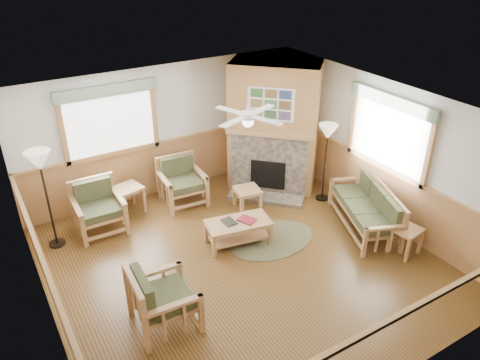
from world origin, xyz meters
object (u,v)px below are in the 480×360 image
end_table_chairs (129,199)px  end_table_sofa (405,241)px  armchair_left (164,297)px  floor_lamp_right (325,163)px  coffee_table (238,232)px  floor_lamp_left (48,200)px  armchair_back_left (99,208)px  footstool (247,198)px  armchair_back_right (182,182)px  sofa (365,208)px

end_table_chairs → end_table_sofa: end_table_chairs is taller
armchair_left → end_table_sofa: armchair_left is taller
end_table_chairs → floor_lamp_right: 3.97m
coffee_table → floor_lamp_right: size_ratio=0.68×
floor_lamp_left → end_table_sofa: bearing=-33.6°
floor_lamp_right → armchair_back_left: bearing=163.8°
armchair_back_left → footstool: 2.87m
armchair_back_right → armchair_left: (-1.66, -2.94, 0.01)m
coffee_table → footstool: 1.24m
sofa → floor_lamp_right: (0.03, 1.22, 0.41)m
sofa → floor_lamp_right: bearing=-159.2°
coffee_table → end_table_sofa: bearing=-26.2°
coffee_table → armchair_back_right: bearing=108.0°
armchair_back_left → floor_lamp_right: size_ratio=0.57×
coffee_table → armchair_left: bearing=-138.3°
end_table_chairs → floor_lamp_right: bearing=-23.7°
floor_lamp_right → armchair_back_right: bearing=151.5°
floor_lamp_right → armchair_left: bearing=-159.5°
end_table_sofa → footstool: end_table_sofa is taller
floor_lamp_left → floor_lamp_right: floor_lamp_left is taller
coffee_table → footstool: size_ratio=2.33×
end_table_sofa → floor_lamp_left: 6.16m
floor_lamp_left → end_table_chairs: bearing=13.9°
coffee_table → end_table_sofa: size_ratio=2.22×
armchair_back_left → coffee_table: bearing=-39.1°
sofa → end_table_sofa: (0.03, -0.96, -0.17)m
floor_lamp_left → armchair_back_right: bearing=3.6°
floor_lamp_left → footstool: bearing=-10.9°
floor_lamp_left → floor_lamp_right: size_ratio=1.11×
armchair_left → floor_lamp_left: (-0.91, 2.77, 0.44)m
armchair_left → end_table_chairs: armchair_left is taller
armchair_back_right → floor_lamp_right: floor_lamp_right is taller
end_table_chairs → floor_lamp_left: (-1.50, -0.37, 0.64)m
end_table_sofa → floor_lamp_right: floor_lamp_right is taller
sofa → armchair_back_left: bearing=-97.8°
footstool → floor_lamp_left: size_ratio=0.26×
armchair_back_left → end_table_sofa: bearing=-37.3°
sofa → floor_lamp_left: (-5.07, 2.43, 0.50)m
armchair_left → floor_lamp_left: size_ratio=0.52×
end_table_chairs → coffee_table: bearing=-57.2°
coffee_table → floor_lamp_left: floor_lamp_left is taller
armchair_left → floor_lamp_left: 2.95m
armchair_left → footstool: size_ratio=1.98×
floor_lamp_right → end_table_sofa: bearing=-90.0°
armchair_back_right → floor_lamp_left: floor_lamp_left is taller
floor_lamp_left → armchair_back_left: bearing=2.1°
armchair_back_left → end_table_sofa: (4.28, -3.41, -0.22)m
armchair_back_left → footstool: size_ratio=1.95×
end_table_sofa → floor_lamp_right: (0.00, 2.17, 0.58)m
end_table_chairs → end_table_sofa: size_ratio=1.11×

